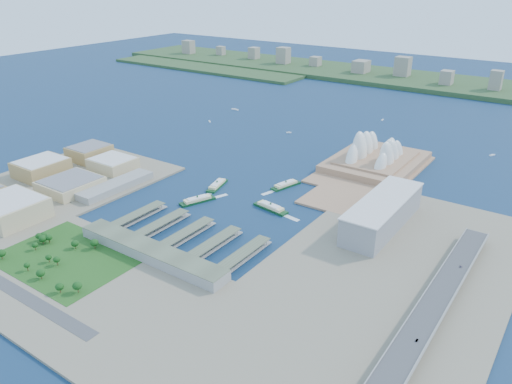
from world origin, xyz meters
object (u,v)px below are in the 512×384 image
Objects in this scene: ferry_c at (197,199)px; car_c at (461,266)px; ferry_a at (217,184)px; car_b at (417,340)px; ferry_d at (271,206)px; opera_house at (377,147)px; ferry_b at (286,184)px; toaster_building at (383,213)px.

car_c is at bearing -156.37° from ferry_c.
ferry_a is 401.09m from car_b.
car_b is (346.22, -124.25, 10.66)m from ferry_c.
ferry_c is 103.11m from ferry_d.
opera_house is 39.76× the size of car_c.
ferry_b is at bearing 20.54° from ferry_a.
car_b is at bearing -178.11° from ferry_c.
ferry_d is at bearing -166.42° from toaster_building.
car_b is at bearing -41.49° from ferry_a.
opera_house is 46.23× the size of car_b.
ferry_d is (23.89, -77.22, 0.21)m from ferry_b.
ferry_d is at bearing -33.00° from car_b.
car_c is (357.56, -45.06, 10.70)m from ferry_a.
car_c is at bearing -90.00° from car_b.
toaster_building is at bearing -141.36° from ferry_c.
car_c is (346.22, 12.11, 10.68)m from ferry_c.
opera_house is at bearing -3.29° from ferry_d.
ferry_c reaches higher than ferry_a.
car_c reaches higher than ferry_c.
ferry_b is at bearing -115.67° from opera_house.
ferry_d is at bearing -24.52° from ferry_a.
toaster_building is 3.05× the size of ferry_a.
opera_house reaches higher than toaster_building.
ferry_d is at bearing -136.50° from ferry_c.
ferry_b is (83.14, 58.47, -0.08)m from ferry_a.
car_b is (109.00, -196.84, -5.01)m from toaster_building.
ferry_b is 364.65m from car_b.
toaster_building reaches higher than ferry_a.
ferry_c is at bearing -162.98° from toaster_building.
ferry_c is at bearing -93.36° from ferry_a.
toaster_building is at bearing -67.30° from ferry_d.
opera_house reaches higher than ferry_b.
ferry_b is at bearing -100.21° from ferry_c.
ferry_a is at bearing -129.81° from ferry_b.
car_b is 136.35m from car_c.
opera_house is 3.52× the size of ferry_c.
car_c is (199.00, -260.49, -16.49)m from opera_house.
opera_house is at bearing 79.41° from ferry_b.
car_c is at bearing -29.03° from toaster_building.
ferry_a is at bearing -26.90° from car_b.
ferry_c is (-71.80, -115.64, 0.10)m from ferry_b.
toaster_building reaches higher than car_b.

